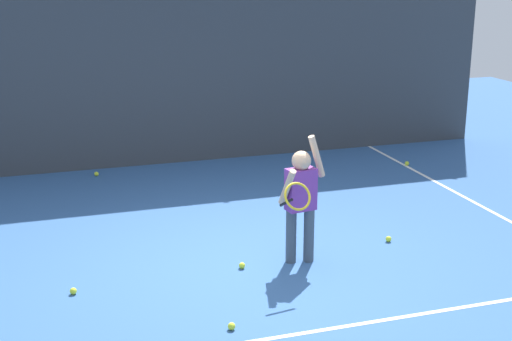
{
  "coord_description": "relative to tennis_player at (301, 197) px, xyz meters",
  "views": [
    {
      "loc": [
        -1.99,
        -6.57,
        3.06
      ],
      "look_at": [
        0.28,
        0.57,
        0.85
      ],
      "focal_mm": 50.26,
      "sensor_mm": 36.0,
      "label": 1
    }
  ],
  "objects": [
    {
      "name": "court_line_baseline",
      "position": [
        -0.56,
        -1.41,
        -0.72
      ],
      "size": [
        9.0,
        0.05,
        0.0
      ],
      "primitive_type": "cube",
      "color": "white",
      "rests_on": "ground"
    },
    {
      "name": "tennis_ball_6",
      "position": [
        1.16,
        0.23,
        -0.69
      ],
      "size": [
        0.07,
        0.07,
        0.07
      ],
      "primitive_type": "sphere",
      "color": "#CCE033",
      "rests_on": "ground"
    },
    {
      "name": "tennis_ball_7",
      "position": [
        -1.73,
        3.83,
        -0.69
      ],
      "size": [
        0.07,
        0.07,
        0.07
      ],
      "primitive_type": "sphere",
      "color": "#CCE033",
      "rests_on": "ground"
    },
    {
      "name": "tennis_ball_4",
      "position": [
        -1.07,
        -1.17,
        -0.69
      ],
      "size": [
        0.07,
        0.07,
        0.07
      ],
      "primitive_type": "sphere",
      "color": "#CCE033",
      "rests_on": "ground"
    },
    {
      "name": "tennis_player",
      "position": [
        0.0,
        0.0,
        0.0
      ],
      "size": [
        0.65,
        0.65,
        1.35
      ],
      "rotation": [
        0.0,
        0.0,
        0.16
      ],
      "color": "#3F4C59",
      "rests_on": "ground"
    },
    {
      "name": "ground_plane",
      "position": [
        -0.56,
        0.07,
        -0.73
      ],
      "size": [
        20.0,
        20.0,
        0.0
      ],
      "primitive_type": "plane",
      "color": "#335B93"
    },
    {
      "name": "tennis_ball_0",
      "position": [
        2.91,
        2.95,
        -0.69
      ],
      "size": [
        0.07,
        0.07,
        0.07
      ],
      "primitive_type": "sphere",
      "color": "#CCE033",
      "rests_on": "ground"
    },
    {
      "name": "back_fence_windscreen",
      "position": [
        -0.56,
        4.24,
        0.86
      ],
      "size": [
        10.64,
        0.08,
        3.17
      ],
      "primitive_type": "cube",
      "color": "#383D42",
      "rests_on": "ground"
    },
    {
      "name": "fence_post_3",
      "position": [
        4.61,
        4.3,
        0.93
      ],
      "size": [
        0.09,
        0.09,
        3.32
      ],
      "primitive_type": "cylinder",
      "color": "slate",
      "rests_on": "ground"
    },
    {
      "name": "fence_post_1",
      "position": [
        -2.28,
        4.3,
        0.93
      ],
      "size": [
        0.09,
        0.09,
        3.32
      ],
      "primitive_type": "cylinder",
      "color": "slate",
      "rests_on": "ground"
    },
    {
      "name": "tennis_ball_5",
      "position": [
        -0.62,
        0.03,
        -0.69
      ],
      "size": [
        0.07,
        0.07,
        0.07
      ],
      "primitive_type": "sphere",
      "color": "#CCE033",
      "rests_on": "ground"
    },
    {
      "name": "tennis_ball_1",
      "position": [
        -2.32,
        -0.06,
        -0.69
      ],
      "size": [
        0.07,
        0.07,
        0.07
      ],
      "primitive_type": "sphere",
      "color": "#CCE033",
      "rests_on": "ground"
    },
    {
      "name": "fence_post_2",
      "position": [
        1.17,
        4.3,
        0.93
      ],
      "size": [
        0.09,
        0.09,
        3.32
      ],
      "primitive_type": "cylinder",
      "color": "slate",
      "rests_on": "ground"
    },
    {
      "name": "court_line_sideline",
      "position": [
        2.88,
        1.07,
        -0.72
      ],
      "size": [
        0.05,
        9.0,
        0.0
      ],
      "primitive_type": "cube",
      "color": "white",
      "rests_on": "ground"
    }
  ]
}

